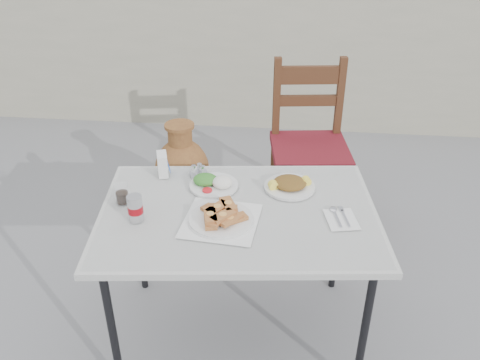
# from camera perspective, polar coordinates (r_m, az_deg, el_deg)

# --- Properties ---
(ground) EXTENTS (80.00, 80.00, 0.00)m
(ground) POSITION_cam_1_polar(r_m,az_deg,el_deg) (2.75, 0.07, -15.28)
(ground) COLOR slate
(ground) RESTS_ON ground
(cafe_table) EXTENTS (1.29, 0.95, 0.74)m
(cafe_table) POSITION_cam_1_polar(r_m,az_deg,el_deg) (2.24, -0.19, -4.56)
(cafe_table) COLOR black
(cafe_table) RESTS_ON ground
(pide_plate) EXTENTS (0.34, 0.34, 0.06)m
(pide_plate) POSITION_cam_1_polar(r_m,az_deg,el_deg) (2.14, -2.16, -3.98)
(pide_plate) COLOR silver
(pide_plate) RESTS_ON cafe_table
(salad_rice_plate) EXTENTS (0.23, 0.23, 0.06)m
(salad_rice_plate) POSITION_cam_1_polar(r_m,az_deg,el_deg) (2.38, -3.03, -0.30)
(salad_rice_plate) COLOR silver
(salad_rice_plate) RESTS_ON cafe_table
(salad_chopped_plate) EXTENTS (0.24, 0.24, 0.05)m
(salad_chopped_plate) POSITION_cam_1_polar(r_m,az_deg,el_deg) (2.37, 5.60, -0.49)
(salad_chopped_plate) COLOR silver
(salad_chopped_plate) RESTS_ON cafe_table
(soda_can) EXTENTS (0.06, 0.06, 0.12)m
(soda_can) POSITION_cam_1_polar(r_m,az_deg,el_deg) (2.17, -11.67, -3.11)
(soda_can) COLOR silver
(soda_can) RESTS_ON cafe_table
(cola_glass) EXTENTS (0.06, 0.06, 0.09)m
(cola_glass) POSITION_cam_1_polar(r_m,az_deg,el_deg) (2.31, -13.09, -1.65)
(cola_glass) COLOR white
(cola_glass) RESTS_ON cafe_table
(napkin_holder) EXTENTS (0.08, 0.10, 0.11)m
(napkin_holder) POSITION_cam_1_polar(r_m,az_deg,el_deg) (2.49, -8.69, 1.76)
(napkin_holder) COLOR silver
(napkin_holder) RESTS_ON cafe_table
(condiment_caddy) EXTENTS (0.11, 0.10, 0.06)m
(condiment_caddy) POSITION_cam_1_polar(r_m,az_deg,el_deg) (2.47, -4.64, 0.94)
(condiment_caddy) COLOR silver
(condiment_caddy) RESTS_ON cafe_table
(cutlery_napkin) EXTENTS (0.15, 0.18, 0.01)m
(cutlery_napkin) POSITION_cam_1_polar(r_m,az_deg,el_deg) (2.21, 11.18, -4.14)
(cutlery_napkin) COLOR silver
(cutlery_napkin) RESTS_ON cafe_table
(chair) EXTENTS (0.52, 0.52, 1.06)m
(chair) POSITION_cam_1_polar(r_m,az_deg,el_deg) (3.23, 7.76, 4.00)
(chair) COLOR #3E2210
(chair) RESTS_ON ground
(terracotta_urn) EXTENTS (0.37, 0.37, 0.64)m
(terracotta_urn) POSITION_cam_1_polar(r_m,az_deg,el_deg) (3.41, -6.49, 0.95)
(terracotta_urn) COLOR brown
(terracotta_urn) RESTS_ON ground
(back_wall) EXTENTS (6.00, 0.25, 1.20)m
(back_wall) POSITION_cam_1_polar(r_m,az_deg,el_deg) (4.62, 3.37, 13.24)
(back_wall) COLOR #A49E89
(back_wall) RESTS_ON ground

